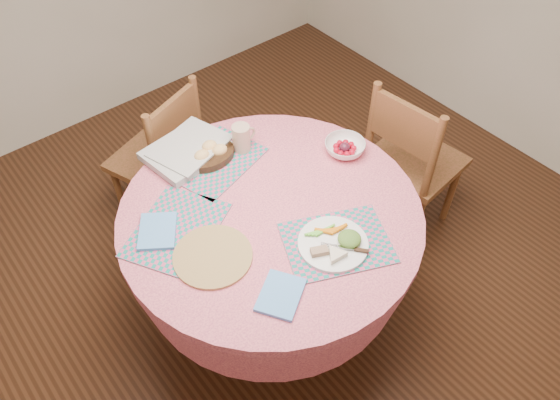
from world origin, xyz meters
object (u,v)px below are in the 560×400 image
(dinner_plate, at_px, (336,242))
(fruit_bowl, at_px, (345,147))
(latte_mug, at_px, (242,138))
(dining_table, at_px, (271,241))
(wicker_trivet, at_px, (213,256))
(chair_right, at_px, (410,160))
(bread_bowl, at_px, (210,154))
(chair_back, at_px, (162,155))

(dinner_plate, distance_m, fruit_bowl, 0.54)
(latte_mug, xyz_separation_m, fruit_bowl, (0.34, -0.30, -0.04))
(latte_mug, height_order, fruit_bowl, latte_mug)
(dinner_plate, bearing_deg, latte_mug, 85.17)
(dining_table, height_order, wicker_trivet, wicker_trivet)
(chair_right, distance_m, fruit_bowl, 0.53)
(bread_bowl, bearing_deg, dining_table, -88.16)
(dining_table, bearing_deg, chair_right, 0.14)
(chair_right, bearing_deg, latte_mug, 58.66)
(dining_table, xyz_separation_m, fruit_bowl, (0.48, 0.06, 0.22))
(dining_table, relative_size, chair_right, 1.32)
(wicker_trivet, bearing_deg, chair_right, 2.16)
(chair_right, height_order, wicker_trivet, chair_right)
(wicker_trivet, xyz_separation_m, fruit_bowl, (0.79, 0.11, 0.02))
(chair_right, bearing_deg, dining_table, 83.99)
(dinner_plate, xyz_separation_m, fruit_bowl, (0.40, 0.36, 0.01))
(chair_back, distance_m, dinner_plate, 1.20)
(dining_table, bearing_deg, dinner_plate, -75.12)
(dining_table, xyz_separation_m, bread_bowl, (-0.01, 0.41, 0.23))
(chair_back, height_order, dinner_plate, chair_back)
(chair_back, bearing_deg, latte_mug, 89.83)
(dining_table, bearing_deg, fruit_bowl, 7.74)
(chair_right, height_order, latte_mug, chair_right)
(dining_table, height_order, chair_back, chair_back)
(latte_mug, bearing_deg, chair_right, -25.19)
(bread_bowl, bearing_deg, latte_mug, -14.11)
(chair_right, xyz_separation_m, dinner_plate, (-0.84, -0.30, 0.28))
(dinner_plate, bearing_deg, chair_back, 95.85)
(bread_bowl, distance_m, fruit_bowl, 0.60)
(chair_right, distance_m, dinner_plate, 0.93)
(chair_back, bearing_deg, bread_bowl, 73.50)
(chair_right, xyz_separation_m, bread_bowl, (-0.93, 0.40, 0.29))
(chair_back, relative_size, wicker_trivet, 2.99)
(dining_table, height_order, latte_mug, latte_mug)
(dining_table, distance_m, fruit_bowl, 0.53)
(latte_mug, relative_size, fruit_bowl, 0.61)
(dining_table, distance_m, latte_mug, 0.47)
(fruit_bowl, bearing_deg, dinner_plate, -137.70)
(chair_right, relative_size, fruit_bowl, 4.58)
(chair_right, relative_size, wicker_trivet, 3.12)
(chair_right, relative_size, dinner_plate, 3.48)
(dinner_plate, bearing_deg, chair_right, 19.68)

